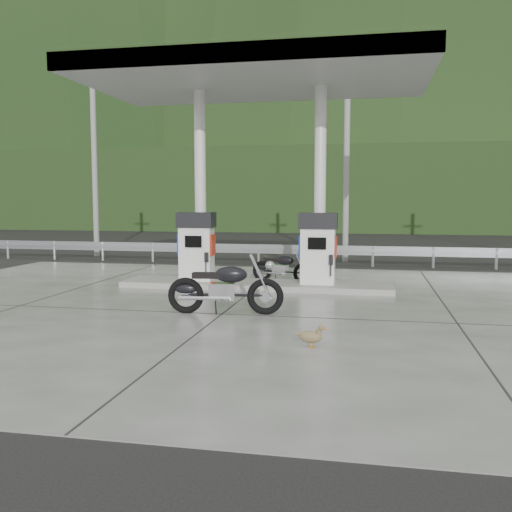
% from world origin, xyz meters
% --- Properties ---
extents(ground, '(160.00, 160.00, 0.00)m').
position_xyz_m(ground, '(0.00, 0.00, 0.00)').
color(ground, black).
rests_on(ground, ground).
extents(forecourt_apron, '(18.00, 14.00, 0.02)m').
position_xyz_m(forecourt_apron, '(0.00, 0.00, 0.01)').
color(forecourt_apron, slate).
rests_on(forecourt_apron, ground).
extents(pump_island, '(7.00, 1.40, 0.15)m').
position_xyz_m(pump_island, '(0.00, 2.50, 0.10)').
color(pump_island, '#98968D').
rests_on(pump_island, forecourt_apron).
extents(gas_pump_left, '(0.95, 0.55, 1.80)m').
position_xyz_m(gas_pump_left, '(-1.60, 2.50, 1.07)').
color(gas_pump_left, white).
rests_on(gas_pump_left, pump_island).
extents(gas_pump_right, '(0.95, 0.55, 1.80)m').
position_xyz_m(gas_pump_right, '(1.60, 2.50, 1.07)').
color(gas_pump_right, white).
rests_on(gas_pump_right, pump_island).
extents(canopy_column_left, '(0.30, 0.30, 5.00)m').
position_xyz_m(canopy_column_left, '(-1.60, 2.90, 2.67)').
color(canopy_column_left, white).
rests_on(canopy_column_left, pump_island).
extents(canopy_column_right, '(0.30, 0.30, 5.00)m').
position_xyz_m(canopy_column_right, '(1.60, 2.90, 2.67)').
color(canopy_column_right, white).
rests_on(canopy_column_right, pump_island).
extents(canopy_roof, '(8.50, 5.00, 0.40)m').
position_xyz_m(canopy_roof, '(0.00, 2.50, 5.37)').
color(canopy_roof, beige).
rests_on(canopy_roof, canopy_column_left).
extents(guardrail, '(26.00, 0.16, 1.42)m').
position_xyz_m(guardrail, '(0.00, 8.00, 0.71)').
color(guardrail, '#A0A3A8').
rests_on(guardrail, ground).
extents(road, '(60.00, 7.00, 0.01)m').
position_xyz_m(road, '(0.00, 11.50, 0.00)').
color(road, black).
rests_on(road, ground).
extents(utility_pole_a, '(0.22, 0.22, 8.00)m').
position_xyz_m(utility_pole_a, '(-8.00, 9.50, 4.00)').
color(utility_pole_a, gray).
rests_on(utility_pole_a, ground).
extents(utility_pole_b, '(0.22, 0.22, 8.00)m').
position_xyz_m(utility_pole_b, '(2.00, 9.50, 4.00)').
color(utility_pole_b, gray).
rests_on(utility_pole_b, ground).
extents(tree_band, '(80.00, 6.00, 6.00)m').
position_xyz_m(tree_band, '(0.00, 30.00, 3.00)').
color(tree_band, black).
rests_on(tree_band, ground).
extents(forested_hills, '(100.00, 40.00, 140.00)m').
position_xyz_m(forested_hills, '(0.00, 60.00, 0.00)').
color(forested_hills, black).
rests_on(forested_hills, ground).
extents(motorcycle_left, '(2.25, 0.93, 1.03)m').
position_xyz_m(motorcycle_left, '(0.06, -0.93, 0.54)').
color(motorcycle_left, black).
rests_on(motorcycle_left, forecourt_apron).
extents(motorcycle_right, '(1.79, 1.01, 0.81)m').
position_xyz_m(motorcycle_right, '(0.52, 3.58, 0.42)').
color(motorcycle_right, black).
rests_on(motorcycle_right, forecourt_apron).
extents(duck, '(0.45, 0.18, 0.32)m').
position_xyz_m(duck, '(2.00, -3.21, 0.18)').
color(duck, brown).
rests_on(duck, forecourt_apron).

